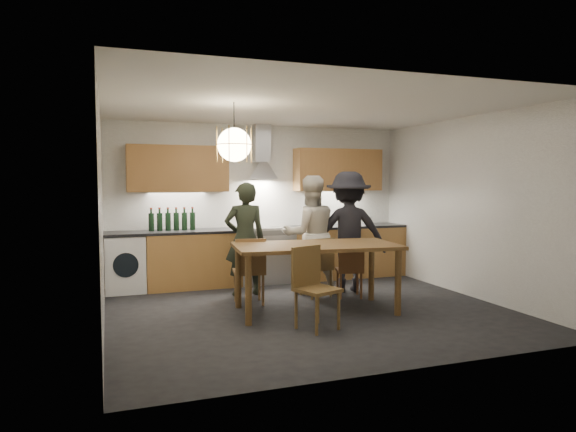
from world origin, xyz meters
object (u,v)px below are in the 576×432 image
object	(u,v)px
dining_table	(316,252)
stock_pot	(366,221)
chair_back_left	(250,267)
wine_bottles	(172,219)
person_right	(348,232)
person_left	(245,239)
person_mid	(310,235)
mixing_bowl	(317,225)
chair_front	(312,281)

from	to	relation	value
dining_table	stock_pot	size ratio (longest dim) A/B	11.67
chair_back_left	wine_bottles	xyz separation A→B (m)	(-0.84, 1.50, 0.56)
person_right	wine_bottles	xyz separation A→B (m)	(-2.48, 1.13, 0.17)
stock_pot	wine_bottles	world-z (taller)	wine_bottles
chair_back_left	person_left	bearing A→B (deg)	-91.18
stock_pot	person_mid	bearing A→B (deg)	-146.25
dining_table	person_mid	bearing A→B (deg)	78.04
dining_table	wine_bottles	size ratio (longest dim) A/B	3.01
person_mid	wine_bottles	size ratio (longest dim) A/B	2.44
dining_table	mixing_bowl	xyz separation A→B (m)	(0.83, 1.95, 0.17)
person_right	mixing_bowl	bearing A→B (deg)	-67.65
dining_table	person_mid	size ratio (longest dim) A/B	1.23
chair_front	stock_pot	xyz separation A→B (m)	(2.12, 2.67, 0.43)
person_right	mixing_bowl	world-z (taller)	person_right
person_mid	person_left	bearing A→B (deg)	-6.42
dining_table	person_left	distance (m)	1.37
person_mid	mixing_bowl	world-z (taller)	person_mid
wine_bottles	person_right	bearing A→B (deg)	-24.53
dining_table	person_left	bearing A→B (deg)	122.39
mixing_bowl	wine_bottles	size ratio (longest dim) A/B	0.39
dining_table	mixing_bowl	distance (m)	2.13
dining_table	person_left	xyz separation A→B (m)	(-0.61, 1.23, 0.06)
chair_back_left	mixing_bowl	distance (m)	2.08
chair_front	person_mid	distance (m)	1.84
mixing_bowl	chair_back_left	bearing A→B (deg)	-138.80
person_mid	wine_bottles	bearing A→B (deg)	-24.64
stock_pot	dining_table	bearing A→B (deg)	-131.79
dining_table	mixing_bowl	world-z (taller)	mixing_bowl
dining_table	person_left	size ratio (longest dim) A/B	1.31
person_left	dining_table	bearing A→B (deg)	118.79
dining_table	person_mid	world-z (taller)	person_mid
person_mid	mixing_bowl	size ratio (longest dim) A/B	6.21
chair_front	person_mid	size ratio (longest dim) A/B	0.53
person_left	person_mid	bearing A→B (deg)	171.15
chair_front	person_left	xyz separation A→B (m)	(-0.29, 1.88, 0.29)
dining_table	wine_bottles	bearing A→B (deg)	132.30
mixing_bowl	person_mid	bearing A→B (deg)	-118.32
chair_front	person_mid	bearing A→B (deg)	48.26
chair_front	mixing_bowl	size ratio (longest dim) A/B	3.30
mixing_bowl	dining_table	bearing A→B (deg)	-113.05
chair_back_left	person_right	xyz separation A→B (m)	(1.65, 0.37, 0.38)
person_left	stock_pot	size ratio (longest dim) A/B	8.94
dining_table	stock_pot	bearing A→B (deg)	54.30
stock_pot	wine_bottles	xyz separation A→B (m)	(-3.35, 0.09, 0.11)
chair_front	wine_bottles	bearing A→B (deg)	93.44
person_right	dining_table	bearing A→B (deg)	62.03
chair_back_left	wine_bottles	world-z (taller)	wine_bottles
chair_back_left	chair_front	distance (m)	1.31
dining_table	stock_pot	distance (m)	2.71
mixing_bowl	stock_pot	distance (m)	0.98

